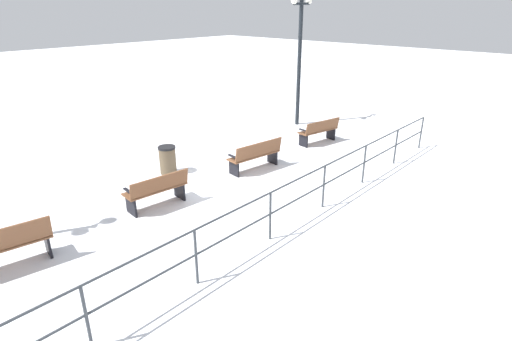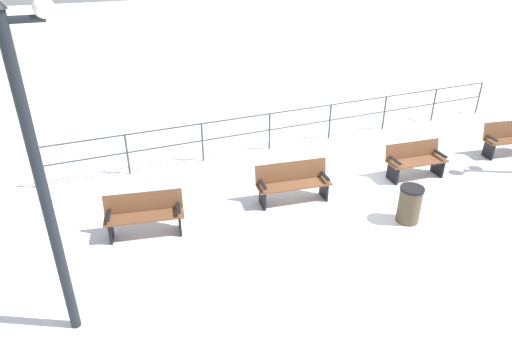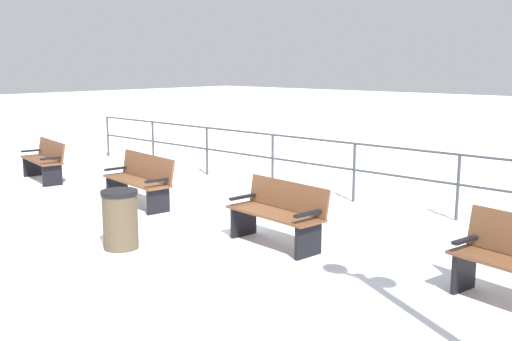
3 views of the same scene
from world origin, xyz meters
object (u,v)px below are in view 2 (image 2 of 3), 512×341
at_px(bench_third, 415,160).
at_px(lamppost_near, 33,150).
at_px(trash_bin, 410,204).
at_px(bench_fourth, 512,138).
at_px(bench_nearest, 144,214).
at_px(bench_second, 293,182).

xyz_separation_m(bench_third, lamppost_near, (1.91, -8.03, 2.49)).
bearing_deg(trash_bin, bench_fourth, 108.52).
height_order(bench_nearest, lamppost_near, lamppost_near).
xyz_separation_m(bench_nearest, trash_bin, (1.66, 5.13, -0.06)).
bearing_deg(bench_second, lamppost_near, -59.12).
distance_m(bench_nearest, trash_bin, 5.39).
bearing_deg(bench_second, bench_third, 95.00).
bearing_deg(trash_bin, bench_third, 136.90).
relative_size(bench_fourth, lamppost_near, 0.36).
height_order(bench_third, trash_bin, bench_third).
height_order(bench_nearest, bench_second, bench_second).
bearing_deg(bench_fourth, bench_second, -80.72).
xyz_separation_m(bench_nearest, bench_third, (0.11, 6.57, -0.00)).
bearing_deg(bench_fourth, lamppost_near, -70.07).
distance_m(bench_second, bench_fourth, 6.59).
height_order(bench_nearest, bench_third, bench_third).
xyz_separation_m(bench_second, bench_fourth, (0.10, 6.58, 0.02)).
bearing_deg(bench_third, bench_fourth, 96.55).
relative_size(bench_third, trash_bin, 1.92).
bearing_deg(lamppost_near, bench_nearest, 144.34).
distance_m(bench_nearest, bench_third, 6.58).
relative_size(bench_second, trash_bin, 2.15).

